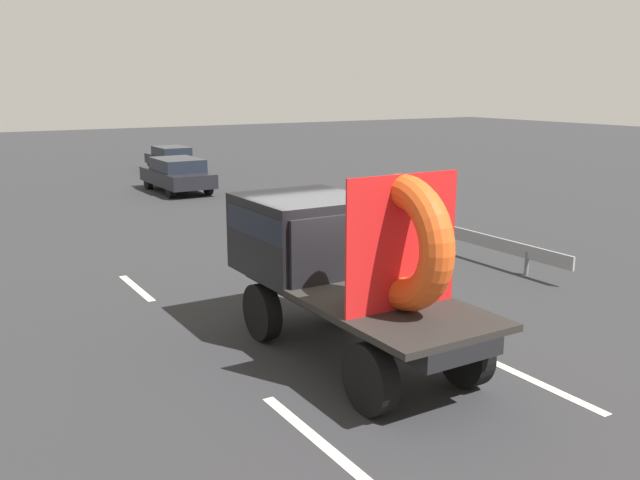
{
  "coord_description": "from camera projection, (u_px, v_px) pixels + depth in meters",
  "views": [
    {
      "loc": [
        -6.18,
        -9.41,
        4.33
      ],
      "look_at": [
        -0.35,
        0.15,
        1.77
      ],
      "focal_mm": 38.35,
      "sensor_mm": 36.0,
      "label": 1
    }
  ],
  "objects": [
    {
      "name": "flatbed_truck",
      "position": [
        331.0,
        253.0,
        11.23
      ],
      "size": [
        2.02,
        5.19,
        3.13
      ],
      "color": "black",
      "rests_on": "ground_plane"
    },
    {
      "name": "oncoming_car",
      "position": [
        171.0,
        158.0,
        34.82
      ],
      "size": [
        1.61,
        3.76,
        1.23
      ],
      "color": "black",
      "rests_on": "ground_plane"
    },
    {
      "name": "lane_dash_right_far",
      "position": [
        271.0,
        259.0,
        17.31
      ],
      "size": [
        0.16,
        2.62,
        0.01
      ],
      "primitive_type": "cube",
      "rotation": [
        0.0,
        0.0,
        1.57
      ],
      "color": "beige",
      "rests_on": "ground_plane"
    },
    {
      "name": "ground_plane",
      "position": [
        341.0,
        338.0,
        11.94
      ],
      "size": [
        120.0,
        120.0,
        0.0
      ],
      "primitive_type": "plane",
      "color": "#28282B"
    },
    {
      "name": "lane_dash_left_far",
      "position": [
        136.0,
        288.0,
        14.85
      ],
      "size": [
        0.16,
        2.18,
        0.01
      ],
      "primitive_type": "cube",
      "rotation": [
        0.0,
        0.0,
        1.57
      ],
      "color": "beige",
      "rests_on": "ground_plane"
    },
    {
      "name": "guardrail",
      "position": [
        420.0,
        224.0,
        18.98
      ],
      "size": [
        0.1,
        10.35,
        0.71
      ],
      "color": "gray",
      "rests_on": "ground_plane"
    },
    {
      "name": "distant_sedan",
      "position": [
        177.0,
        174.0,
        27.92
      ],
      "size": [
        1.82,
        4.25,
        1.39
      ],
      "color": "black",
      "rests_on": "ground_plane"
    },
    {
      "name": "lane_dash_left_near",
      "position": [
        319.0,
        441.0,
        8.47
      ],
      "size": [
        0.16,
        2.79,
        0.01
      ],
      "primitive_type": "cube",
      "rotation": [
        0.0,
        0.0,
        1.57
      ],
      "color": "beige",
      "rests_on": "ground_plane"
    },
    {
      "name": "lane_dash_right_near",
      "position": [
        529.0,
        378.0,
        10.27
      ],
      "size": [
        0.16,
        2.75,
        0.01
      ],
      "primitive_type": "cube",
      "rotation": [
        0.0,
        0.0,
        1.57
      ],
      "color": "beige",
      "rests_on": "ground_plane"
    }
  ]
}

